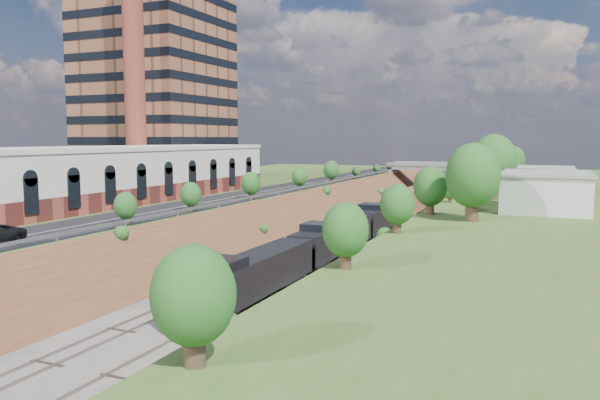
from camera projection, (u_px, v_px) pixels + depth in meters
The scene contains 16 objects.
platform_left at pixel (169, 203), 95.05m from camera, with size 44.00×180.00×5.00m, color #425E26.
embankment_left at pixel (292, 227), 86.70m from camera, with size 7.07×180.00×7.07m, color brown.
embankment_right at pixel (443, 236), 78.10m from camera, with size 7.07×180.00×7.07m, color brown.
rail_left_track at pixel (346, 229), 83.41m from camera, with size 1.58×180.00×0.18m, color gray.
rail_right_track at pixel (382, 232), 81.37m from camera, with size 1.58×180.00×0.18m, color gray.
road at pixel (265, 192), 87.94m from camera, with size 8.00×180.00×0.10m, color black.
guardrail at pixel (289, 189), 86.10m from camera, with size 0.10×171.00×0.70m.
commercial_building at pixel (95, 175), 72.35m from camera, with size 14.30×62.30×7.00m.
highrise_tower at pixel (154, 30), 107.15m from camera, with size 22.00×22.00×53.90m.
smokestack at pixel (134, 61), 90.22m from camera, with size 3.20×3.20×40.00m, color brown.
overpass at pixel (440, 173), 138.57m from camera, with size 24.50×8.30×7.40m.
white_building_near at pixel (546, 193), 65.16m from camera, with size 9.00×12.00×4.00m, color silver.
white_building_far at pixel (543, 181), 85.49m from camera, with size 8.00×10.00×3.60m, color silver.
tree_right_large at pixel (473, 176), 56.48m from camera, with size 5.25×5.25×7.61m.
tree_left_crest at pixel (93, 209), 49.71m from camera, with size 2.45×2.45×3.55m.
freight_train at pixel (418, 198), 102.86m from camera, with size 3.03×138.14×4.55m.
Camera 1 is at (23.80, -18.45, 12.99)m, focal length 35.00 mm.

